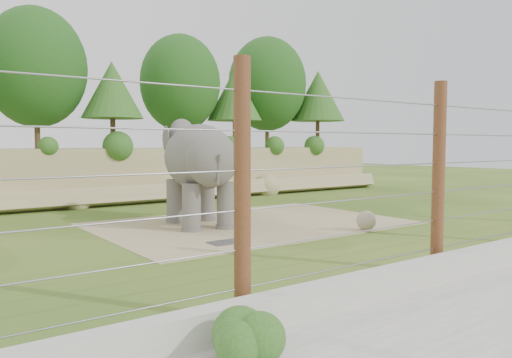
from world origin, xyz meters
TOP-DOWN VIEW (x-y plane):
  - ground at (0.00, 0.00)m, footprint 90.00×90.00m
  - back_embankment at (0.59, 12.68)m, footprint 30.00×5.52m
  - dirt_patch at (0.50, 3.00)m, footprint 10.00×7.00m
  - drain_grate at (-1.97, 0.64)m, footprint 1.00×0.60m
  - elephant at (-1.11, 3.65)m, footprint 2.66×4.61m
  - stone_ball at (2.56, -0.30)m, footprint 0.61×0.61m
  - retaining_wall at (0.00, -5.00)m, footprint 26.00×0.35m
  - barrier_fence at (0.00, -4.50)m, footprint 20.26×0.26m
  - walkway_shrub at (-5.89, -5.80)m, footprint 0.73×0.73m

SIDE VIEW (x-z plane):
  - ground at x=0.00m, z-range 0.00..0.00m
  - dirt_patch at x=0.50m, z-range 0.00..0.02m
  - drain_grate at x=-1.97m, z-range 0.02..0.05m
  - retaining_wall at x=0.00m, z-range 0.00..0.50m
  - stone_ball at x=2.56m, z-range 0.02..0.63m
  - walkway_shrub at x=-5.89m, z-range 0.01..0.74m
  - elephant at x=-1.11m, z-range 0.00..3.51m
  - barrier_fence at x=0.00m, z-range 0.00..4.00m
  - back_embankment at x=0.59m, z-range -0.42..8.35m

